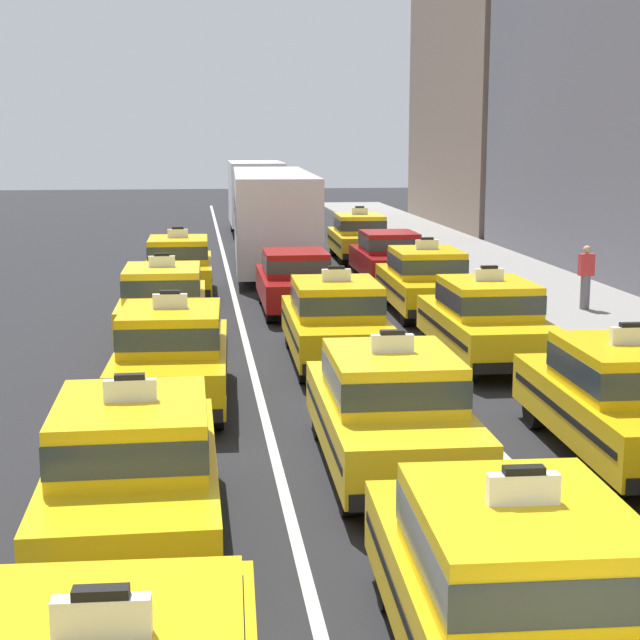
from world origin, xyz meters
The scene contains 18 objects.
lane_stripe_left_center centered at (-1.60, 20.00, 0.00)m, with size 0.14×80.00×0.01m, color silver.
lane_stripe_center_right centered at (1.60, 20.00, 0.00)m, with size 0.14×80.00×0.01m, color silver.
taxi_left_second centered at (-3.37, 6.46, 0.88)m, with size 1.84×4.57×1.96m.
taxi_left_third centered at (-3.07, 12.26, 0.88)m, with size 1.97×4.62×1.96m.
taxi_left_fourth centered at (-3.37, 17.53, 0.88)m, with size 1.87×4.58×1.96m.
taxi_left_fifth centered at (-3.11, 23.72, 0.88)m, with size 1.86×4.58×1.96m.
taxi_center_nearest centered at (-0.18, 3.03, 0.88)m, with size 1.97×4.62×1.96m.
taxi_center_second centered at (-0.12, 8.49, 0.88)m, with size 1.89×4.59×1.96m.
taxi_center_third centered at (0.05, 14.96, 0.88)m, with size 1.89×4.59×1.96m.
sedan_center_fourth centered at (-0.15, 20.85, 0.85)m, with size 1.78×4.31×1.58m.
bus_center_fifth centered at (-0.04, 29.74, 1.82)m, with size 2.89×11.28×3.22m.
box_truck_center_sixth centered at (0.08, 41.16, 1.78)m, with size 2.34×6.98×3.27m.
taxi_right_second centered at (3.19, 8.61, 0.88)m, with size 1.94×4.61×1.96m.
taxi_right_third centered at (3.00, 14.65, 0.88)m, with size 1.86×4.58×1.96m.
taxi_right_fourth centered at (3.04, 20.11, 0.88)m, with size 1.91×4.60×1.96m.
sedan_right_fifth centered at (3.15, 25.48, 0.85)m, with size 1.76×4.30×1.58m.
taxi_right_sixth centered at (3.17, 31.09, 0.88)m, with size 1.92×4.60×1.96m.
pedestrian_far_corner centered at (7.01, 19.57, 0.96)m, with size 0.36×0.24×1.60m.
Camera 1 is at (-2.64, -4.16, 4.46)m, focal length 56.28 mm.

